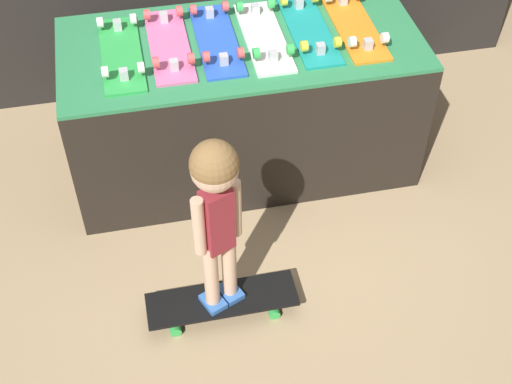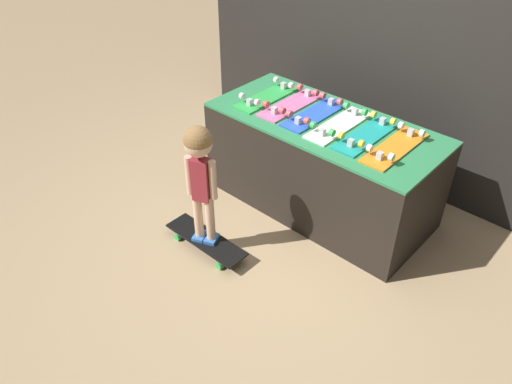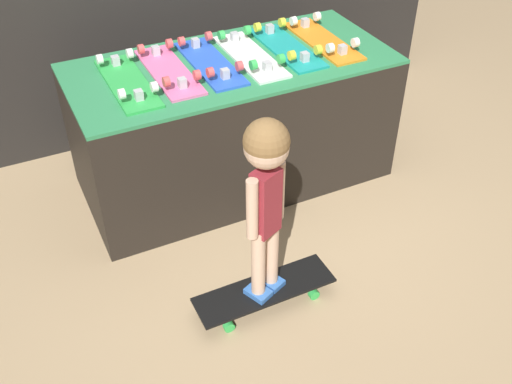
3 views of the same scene
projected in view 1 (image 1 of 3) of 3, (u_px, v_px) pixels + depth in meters
The scene contains 10 objects.
ground_plane at pixel (263, 228), 3.70m from camera, with size 16.00×16.00×0.00m, color tan.
display_rack at pixel (242, 104), 3.79m from camera, with size 1.80×0.82×0.78m.
skateboard_green_on_rack at pixel (121, 52), 3.42m from camera, with size 0.19×0.63×0.09m.
skateboard_pink_on_rack at pixel (169, 44), 3.47m from camera, with size 0.19×0.63×0.09m.
skateboard_blue_on_rack at pixel (217, 39), 3.50m from camera, with size 0.19×0.63×0.09m.
skateboard_white_on_rack at pixel (264, 35), 3.52m from camera, with size 0.19×0.63×0.09m.
skateboard_teal_on_rack at pixel (309, 29), 3.56m from camera, with size 0.19×0.63×0.09m.
skateboard_orange_on_rack at pixel (355, 25), 3.59m from camera, with size 0.19×0.63×0.09m.
skateboard_on_floor at pixel (222, 301), 3.29m from camera, with size 0.70×0.20×0.09m.
child at pixel (216, 199), 2.80m from camera, with size 0.21×0.19×0.95m.
Camera 1 is at (-0.53, -2.40, 2.78)m, focal length 50.00 mm.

